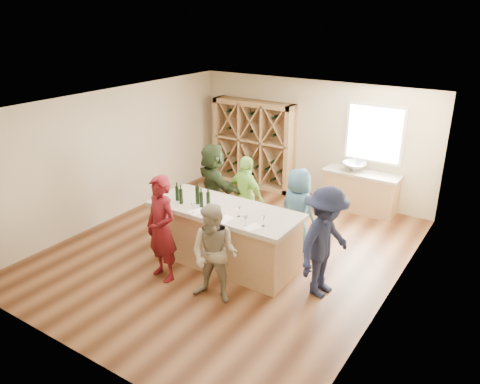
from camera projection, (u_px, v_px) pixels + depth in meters
The scene contains 34 objects.
floor at pixel (230, 252), 9.00m from camera, with size 6.00×7.00×0.10m, color brown.
ceiling at pixel (229, 102), 7.94m from camera, with size 6.00×7.00×0.10m, color white.
wall_back at pixel (313, 139), 11.23m from camera, with size 6.00×0.10×2.80m, color #CBB893.
wall_front at pixel (65, 266), 5.71m from camera, with size 6.00×0.10×2.80m, color #CBB893.
wall_left at pixel (112, 154), 10.03m from camera, with size 0.10×7.00×2.80m, color #CBB893.
wall_right at pixel (399, 221), 6.92m from camera, with size 0.10×7.00×2.80m, color #CBB893.
window_frame at pixel (375, 134), 10.28m from camera, with size 1.30×0.06×1.30m, color white.
window_pane at pixel (374, 134), 10.25m from camera, with size 1.18×0.01×1.18m, color white.
wine_rack at pixel (254, 144), 11.89m from camera, with size 2.20×0.45×2.20m, color #A97E51.
back_counter_base at pixel (360, 192), 10.60m from camera, with size 1.60×0.58×0.86m, color #A97E51.
back_counter_top at pixel (362, 173), 10.43m from camera, with size 1.70×0.62×0.06m, color #AEA38F.
sink at pixel (354, 166), 10.49m from camera, with size 0.54×0.54×0.19m, color silver.
faucet at pixel (357, 162), 10.61m from camera, with size 0.02×0.02×0.30m, color silver.
tasting_counter_base at pixel (225, 238), 8.37m from camera, with size 2.60×1.00×1.00m, color #A97E51.
tasting_counter_top at pixel (224, 210), 8.17m from camera, with size 2.72×1.12×0.08m, color #AEA38F.
wine_bottle_a at pixel (177, 193), 8.42m from camera, with size 0.07×0.07×0.27m, color black.
wine_bottle_b at pixel (181, 196), 8.29m from camera, with size 0.07×0.07×0.28m, color black.
wine_bottle_c at pixel (198, 195), 8.28m from camera, with size 0.08×0.08×0.32m, color black.
wine_bottle_d at pixel (201, 200), 8.14m from camera, with size 0.07×0.07×0.27m, color black.
wine_bottle_e at pixel (208, 200), 8.12m from camera, with size 0.07×0.07×0.29m, color black.
wine_glass_a at pixel (193, 208), 7.93m from camera, with size 0.06×0.06×0.16m, color white.
wine_glass_b at pixel (219, 216), 7.64m from camera, with size 0.06×0.06×0.17m, color white.
wine_glass_c at pixel (246, 221), 7.44m from camera, with size 0.07×0.07×0.17m, color white.
wine_glass_d at pixel (239, 212), 7.79m from camera, with size 0.06×0.06×0.17m, color white.
wine_glass_e at pixel (263, 221), 7.45m from camera, with size 0.06×0.06×0.17m, color white.
tasting_menu_a at pixel (198, 211), 8.02m from camera, with size 0.21×0.29×0.00m, color white.
tasting_menu_b at pixel (225, 219), 7.72m from camera, with size 0.22×0.30×0.00m, color white.
tasting_menu_c at pixel (252, 227), 7.44m from camera, with size 0.20×0.27×0.00m, color white.
person_near_left at pixel (162, 229), 7.75m from camera, with size 0.67×0.49×1.84m, color #590F14.
person_near_right at pixel (215, 254), 7.18m from camera, with size 0.78×0.43×1.61m, color gray.
person_server at pixel (325, 242), 7.30m from camera, with size 1.19×0.55×1.84m, color #191E38.
person_far_mid at pixel (246, 196), 9.33m from camera, with size 0.97×0.50×1.65m, color #8CC64C.
person_far_right at pixel (298, 210), 8.74m from camera, with size 0.79×0.52×1.62m, color #335972.
person_far_left at pixel (214, 185), 9.79m from camera, with size 1.64×0.59×1.77m, color #263319.
Camera 1 is at (4.52, -6.54, 4.34)m, focal length 35.00 mm.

